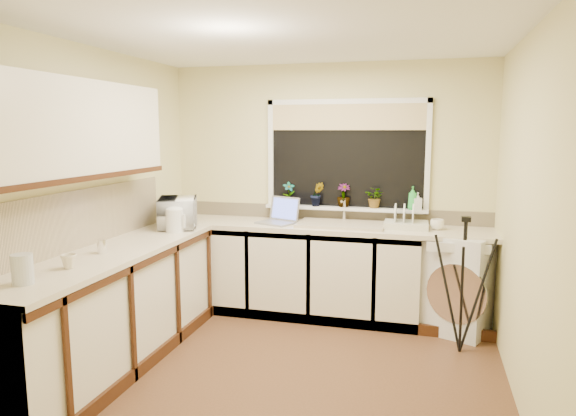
% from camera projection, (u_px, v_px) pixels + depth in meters
% --- Properties ---
extents(floor, '(3.20, 3.20, 0.00)m').
position_uv_depth(floor, '(288.00, 367.00, 3.98)').
color(floor, brown).
rests_on(floor, ground).
extents(ceiling, '(3.20, 3.20, 0.00)m').
position_uv_depth(ceiling, '(288.00, 36.00, 3.62)').
color(ceiling, white).
rests_on(ceiling, ground).
extents(wall_back, '(3.20, 0.00, 3.20)m').
position_uv_depth(wall_back, '(327.00, 188.00, 5.24)').
color(wall_back, beige).
rests_on(wall_back, ground).
extents(wall_front, '(3.20, 0.00, 3.20)m').
position_uv_depth(wall_front, '(203.00, 257.00, 2.37)').
color(wall_front, beige).
rests_on(wall_front, ground).
extents(wall_left, '(0.00, 3.00, 3.00)m').
position_uv_depth(wall_left, '(98.00, 202.00, 4.21)').
color(wall_left, beige).
rests_on(wall_left, ground).
extents(wall_right, '(0.00, 3.00, 3.00)m').
position_uv_depth(wall_right, '(525.00, 219.00, 3.39)').
color(wall_right, beige).
rests_on(wall_right, ground).
extents(base_cabinet_back, '(2.55, 0.60, 0.86)m').
position_uv_depth(base_cabinet_back, '(288.00, 270.00, 5.15)').
color(base_cabinet_back, silver).
rests_on(base_cabinet_back, floor).
extents(base_cabinet_left, '(0.54, 2.40, 0.86)m').
position_uv_depth(base_cabinet_left, '(114.00, 311.00, 3.97)').
color(base_cabinet_left, silver).
rests_on(base_cabinet_left, floor).
extents(worktop_back, '(3.20, 0.60, 0.04)m').
position_uv_depth(worktop_back, '(320.00, 227.00, 5.00)').
color(worktop_back, beige).
rests_on(worktop_back, base_cabinet_back).
extents(worktop_left, '(0.60, 2.40, 0.04)m').
position_uv_depth(worktop_left, '(111.00, 254.00, 3.90)').
color(worktop_left, beige).
rests_on(worktop_left, base_cabinet_left).
extents(upper_cabinet, '(0.28, 1.90, 0.70)m').
position_uv_depth(upper_cabinet, '(74.00, 130.00, 3.66)').
color(upper_cabinet, silver).
rests_on(upper_cabinet, wall_left).
extents(splashback_left, '(0.02, 2.40, 0.45)m').
position_uv_depth(splashback_left, '(76.00, 220.00, 3.94)').
color(splashback_left, beige).
rests_on(splashback_left, wall_left).
extents(splashback_back, '(3.20, 0.02, 0.14)m').
position_uv_depth(splashback_back, '(326.00, 213.00, 5.26)').
color(splashback_back, beige).
rests_on(splashback_back, wall_back).
extents(window_glass, '(1.50, 0.02, 1.00)m').
position_uv_depth(window_glass, '(347.00, 156.00, 5.12)').
color(window_glass, black).
rests_on(window_glass, wall_back).
extents(window_blind, '(1.50, 0.02, 0.25)m').
position_uv_depth(window_blind, '(347.00, 117.00, 5.04)').
color(window_blind, tan).
rests_on(window_blind, wall_back).
extents(windowsill, '(1.60, 0.14, 0.03)m').
position_uv_depth(windowsill, '(345.00, 208.00, 5.15)').
color(windowsill, white).
rests_on(windowsill, wall_back).
extents(sink, '(0.82, 0.46, 0.03)m').
position_uv_depth(sink, '(341.00, 224.00, 4.94)').
color(sink, tan).
rests_on(sink, worktop_back).
extents(faucet, '(0.03, 0.03, 0.24)m').
position_uv_depth(faucet, '(344.00, 210.00, 5.10)').
color(faucet, silver).
rests_on(faucet, worktop_back).
extents(washing_machine, '(0.81, 0.80, 0.89)m').
position_uv_depth(washing_machine, '(455.00, 281.00, 4.72)').
color(washing_machine, silver).
rests_on(washing_machine, floor).
extents(laptop, '(0.42, 0.40, 0.25)m').
position_uv_depth(laptop, '(280.00, 216.00, 5.08)').
color(laptop, gray).
rests_on(laptop, worktop_back).
extents(kettle, '(0.15, 0.15, 0.20)m').
position_uv_depth(kettle, '(175.00, 221.00, 4.62)').
color(kettle, white).
rests_on(kettle, worktop_left).
extents(dish_rack, '(0.40, 0.31, 0.06)m').
position_uv_depth(dish_rack, '(406.00, 225.00, 4.81)').
color(dish_rack, beige).
rests_on(dish_rack, worktop_back).
extents(tripod, '(0.73, 0.73, 1.12)m').
position_uv_depth(tripod, '(463.00, 285.00, 4.19)').
color(tripod, black).
rests_on(tripod, floor).
extents(glass_jug, '(0.12, 0.12, 0.18)m').
position_uv_depth(glass_jug, '(22.00, 269.00, 3.05)').
color(glass_jug, silver).
rests_on(glass_jug, worktop_left).
extents(steel_jar, '(0.07, 0.07, 0.10)m').
position_uv_depth(steel_jar, '(102.00, 246.00, 3.83)').
color(steel_jar, white).
rests_on(steel_jar, worktop_left).
extents(microwave, '(0.50, 0.59, 0.27)m').
position_uv_depth(microwave, '(178.00, 213.00, 4.86)').
color(microwave, white).
rests_on(microwave, worktop_left).
extents(plant_a, '(0.15, 0.13, 0.23)m').
position_uv_depth(plant_a, '(289.00, 193.00, 5.27)').
color(plant_a, '#999999').
rests_on(plant_a, windowsill).
extents(plant_b, '(0.16, 0.14, 0.24)m').
position_uv_depth(plant_b, '(317.00, 194.00, 5.16)').
color(plant_b, '#999999').
rests_on(plant_b, windowsill).
extents(plant_c, '(0.15, 0.15, 0.23)m').
position_uv_depth(plant_c, '(344.00, 195.00, 5.12)').
color(plant_c, '#999999').
rests_on(plant_c, windowsill).
extents(plant_d, '(0.23, 0.22, 0.20)m').
position_uv_depth(plant_d, '(375.00, 197.00, 5.05)').
color(plant_d, '#999999').
rests_on(plant_d, windowsill).
extents(soap_bottle_green, '(0.10, 0.10, 0.22)m').
position_uv_depth(soap_bottle_green, '(413.00, 198.00, 4.93)').
color(soap_bottle_green, green).
rests_on(soap_bottle_green, windowsill).
extents(soap_bottle_clear, '(0.09, 0.09, 0.17)m').
position_uv_depth(soap_bottle_clear, '(418.00, 201.00, 4.93)').
color(soap_bottle_clear, '#999999').
rests_on(soap_bottle_clear, windowsill).
extents(cup_back, '(0.16, 0.16, 0.10)m').
position_uv_depth(cup_back, '(437.00, 225.00, 4.73)').
color(cup_back, white).
rests_on(cup_back, worktop_back).
extents(cup_left, '(0.13, 0.13, 0.09)m').
position_uv_depth(cup_left, '(69.00, 261.00, 3.41)').
color(cup_left, beige).
rests_on(cup_left, worktop_left).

